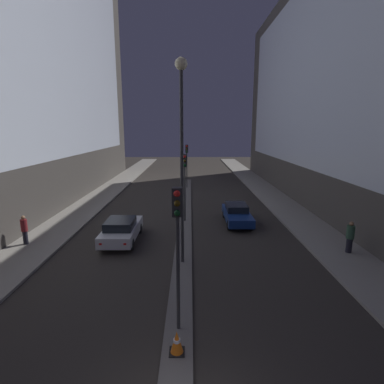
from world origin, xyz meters
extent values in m
cube|color=#4C4742|center=(-13.01, 21.26, 12.60)|extent=(6.00, 42.52, 25.21)
cube|color=white|center=(-10.03, 21.26, 13.86)|extent=(0.05, 36.14, 19.16)
cube|color=#4C4742|center=(13.01, 21.26, 10.11)|extent=(6.00, 42.52, 20.21)
cube|color=white|center=(10.03, 21.26, 11.12)|extent=(0.05, 36.14, 15.36)
cube|color=#66605B|center=(0.00, 17.22, 0.05)|extent=(0.94, 32.44, 0.11)
cylinder|color=#383838|center=(0.00, 3.64, 2.06)|extent=(0.12, 0.12, 3.91)
cube|color=#2D2D2D|center=(0.00, 3.64, 4.46)|extent=(0.32, 0.28, 0.90)
sphere|color=red|center=(0.00, 3.46, 4.76)|extent=(0.20, 0.20, 0.20)
sphere|color=#4C380A|center=(0.00, 3.46, 4.46)|extent=(0.20, 0.20, 0.20)
sphere|color=#0F3D19|center=(0.00, 3.46, 4.16)|extent=(0.20, 0.20, 0.20)
cylinder|color=#383838|center=(0.00, 15.59, 2.06)|extent=(0.12, 0.12, 3.91)
cube|color=#2D2D2D|center=(0.00, 15.59, 4.46)|extent=(0.32, 0.28, 0.90)
sphere|color=red|center=(0.00, 15.41, 4.76)|extent=(0.20, 0.20, 0.20)
sphere|color=#4C380A|center=(0.00, 15.41, 4.46)|extent=(0.20, 0.20, 0.20)
sphere|color=#0F3D19|center=(0.00, 15.41, 4.16)|extent=(0.20, 0.20, 0.20)
cylinder|color=#383838|center=(0.00, 28.05, 2.06)|extent=(0.12, 0.12, 3.91)
cube|color=#2D2D2D|center=(0.00, 28.05, 4.46)|extent=(0.32, 0.28, 0.90)
sphere|color=red|center=(0.00, 27.87, 4.76)|extent=(0.20, 0.20, 0.20)
sphere|color=#4C380A|center=(0.00, 27.87, 4.46)|extent=(0.20, 0.20, 0.20)
sphere|color=#0F3D19|center=(0.00, 27.87, 4.16)|extent=(0.20, 0.20, 0.20)
cylinder|color=#383838|center=(0.00, 8.77, 4.69)|extent=(0.16, 0.16, 9.17)
sphere|color=#F9EAB2|center=(0.00, 8.77, 9.44)|extent=(0.56, 0.56, 0.56)
cube|color=black|center=(-0.01, 2.53, 0.12)|extent=(0.46, 0.46, 0.03)
cone|color=orange|center=(-0.01, 2.53, 0.47)|extent=(0.39, 0.39, 0.67)
cylinder|color=white|center=(-0.01, 2.53, 0.50)|extent=(0.21, 0.21, 0.09)
cube|color=silver|center=(-3.72, 11.88, 0.63)|extent=(1.85, 4.36, 0.63)
cube|color=black|center=(-3.72, 11.55, 1.19)|extent=(1.57, 1.96, 0.49)
cube|color=red|center=(-4.37, 9.69, 0.66)|extent=(0.14, 0.04, 0.10)
cube|color=red|center=(-3.08, 9.69, 0.66)|extent=(0.14, 0.04, 0.10)
cylinder|color=black|center=(-4.54, 13.23, 0.32)|extent=(0.22, 0.64, 0.64)
cylinder|color=black|center=(-2.91, 13.23, 0.32)|extent=(0.22, 0.64, 0.64)
cylinder|color=black|center=(-4.54, 10.52, 0.32)|extent=(0.22, 0.64, 0.64)
cylinder|color=black|center=(-2.91, 10.52, 0.32)|extent=(0.22, 0.64, 0.64)
cube|color=navy|center=(3.72, 15.25, 0.60)|extent=(1.70, 4.43, 0.56)
cube|color=black|center=(3.72, 15.58, 1.12)|extent=(1.45, 1.99, 0.46)
cube|color=red|center=(3.13, 17.46, 0.63)|extent=(0.14, 0.04, 0.10)
cube|color=red|center=(4.32, 17.46, 0.63)|extent=(0.14, 0.04, 0.10)
cylinder|color=black|center=(2.98, 16.62, 0.32)|extent=(0.22, 0.64, 0.64)
cylinder|color=black|center=(4.46, 16.62, 0.32)|extent=(0.22, 0.64, 0.64)
cylinder|color=black|center=(2.98, 13.88, 0.32)|extent=(0.22, 0.64, 0.64)
cylinder|color=black|center=(4.46, 13.88, 0.32)|extent=(0.22, 0.64, 0.64)
cylinder|color=black|center=(-9.09, 11.07, 0.52)|extent=(0.27, 0.27, 0.78)
cylinder|color=maroon|center=(-9.09, 11.07, 1.26)|extent=(0.35, 0.35, 0.69)
sphere|color=#9E704C|center=(-9.09, 11.07, 1.72)|extent=(0.22, 0.22, 0.22)
cylinder|color=black|center=(8.90, 9.79, 0.53)|extent=(0.31, 0.31, 0.79)
cylinder|color=#33563D|center=(8.90, 9.79, 1.28)|extent=(0.41, 0.41, 0.70)
sphere|color=#9E704C|center=(8.90, 9.79, 1.74)|extent=(0.23, 0.23, 0.23)
camera|label=1|loc=(0.40, -5.23, 6.66)|focal=28.00mm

